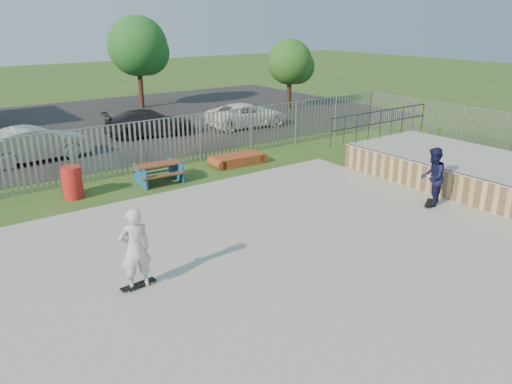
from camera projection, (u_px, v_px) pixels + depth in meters
ground at (261, 268)px, 12.03m from camera, size 120.00×120.00×0.00m
concrete_slab at (261, 265)px, 12.01m from camera, size 15.00×12.00×0.15m
quarter_pipe at (454, 169)px, 17.94m from camera, size 5.50×7.05×2.19m
fence at (199, 175)px, 15.75m from camera, size 26.04×16.02×2.00m
picnic_table at (158, 173)px, 18.16m from camera, size 1.76×1.48×0.70m
funbox at (238, 160)px, 20.43m from camera, size 2.02×1.10×0.39m
trash_bin_red at (72, 183)px, 16.49m from camera, size 0.65×0.65×1.08m
trash_bin_grey at (69, 183)px, 16.76m from camera, size 0.54×0.54×0.90m
parking_lot at (47, 131)px, 26.47m from camera, size 40.00×18.00×0.02m
car_silver at (35, 144)px, 20.69m from camera, size 4.48×1.88×1.44m
car_dark at (150, 123)px, 25.13m from camera, size 4.79×2.71×1.31m
car_white at (247, 115)px, 27.24m from camera, size 4.75×2.56×1.27m
tree_mid at (138, 46)px, 31.89m from camera, size 3.80×3.80×5.86m
tree_right at (290, 62)px, 31.95m from camera, size 2.87×2.87×4.43m
skateboard_a at (429, 204)px, 15.63m from camera, size 0.80×0.55×0.08m
skateboard_b at (138, 285)px, 10.87m from camera, size 0.81×0.26×0.08m
skater_navy at (432, 177)px, 15.33m from camera, size 1.12×1.03×1.84m
skater_white at (135, 249)px, 10.58m from camera, size 0.71×0.51×1.84m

